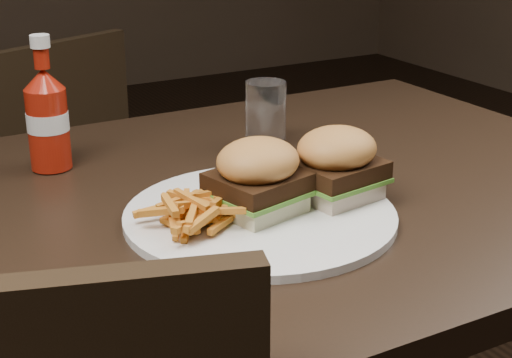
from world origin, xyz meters
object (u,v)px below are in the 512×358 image
dining_table (230,207)px  ketchup_bottle (48,129)px  chair_far (24,204)px  tumbler (266,113)px  plate (260,216)px

dining_table → ketchup_bottle: ketchup_bottle is taller
chair_far → dining_table: bearing=72.8°
ketchup_bottle → tumbler: ketchup_bottle is taller
tumbler → plate: bearing=-121.4°
ketchup_bottle → tumbler: 0.33m
dining_table → ketchup_bottle: bearing=130.3°
dining_table → plate: (-0.01, -0.09, 0.03)m
plate → ketchup_bottle: 0.36m
dining_table → plate: size_ratio=3.58×
chair_far → plate: plate is taller
ketchup_bottle → dining_table: bearing=-49.7°
chair_far → ketchup_bottle: 0.78m
plate → ketchup_bottle: size_ratio=2.88×
chair_far → ketchup_bottle: ketchup_bottle is taller
plate → tumbler: 0.29m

